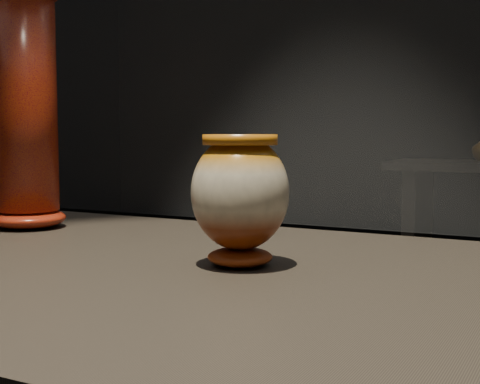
# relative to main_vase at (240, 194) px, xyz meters

# --- Properties ---
(main_vase) EXTENTS (0.17, 0.17, 0.18)m
(main_vase) POSITION_rel_main_vase_xyz_m (0.00, 0.00, 0.00)
(main_vase) COLOR maroon
(main_vase) RESTS_ON display_plinth
(tall_vase) EXTENTS (0.14, 0.14, 0.44)m
(tall_vase) POSITION_rel_main_vase_xyz_m (-0.51, 0.13, 0.12)
(tall_vase) COLOR #AB3B0B
(tall_vase) RESTS_ON display_plinth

